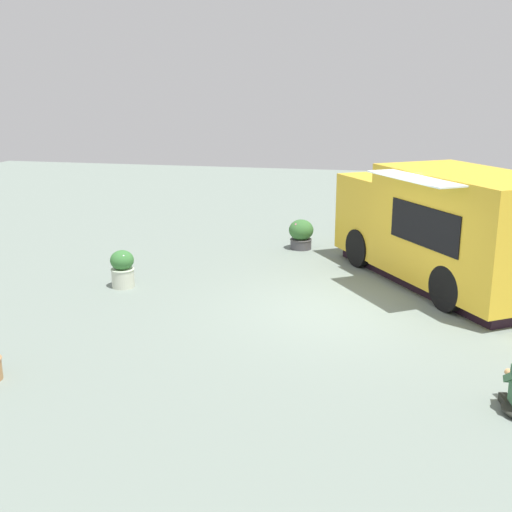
% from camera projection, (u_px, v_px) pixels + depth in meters
% --- Properties ---
extents(ground_plane, '(40.00, 40.00, 0.00)m').
position_uv_depth(ground_plane, '(346.00, 309.00, 11.95)').
color(ground_plane, gray).
extents(food_truck, '(5.68, 4.70, 2.45)m').
position_uv_depth(food_truck, '(443.00, 230.00, 13.15)').
color(food_truck, gold).
rests_on(food_truck, ground_plane).
extents(planter_flowering_near, '(0.49, 0.49, 0.78)m').
position_uv_depth(planter_flowering_near, '(122.00, 268.00, 13.17)').
color(planter_flowering_near, beige).
rests_on(planter_flowering_near, ground_plane).
extents(planter_flowering_side, '(0.62, 0.62, 0.76)m').
position_uv_depth(planter_flowering_side, '(301.00, 234.00, 16.24)').
color(planter_flowering_side, '#47454A').
rests_on(planter_flowering_side, ground_plane).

